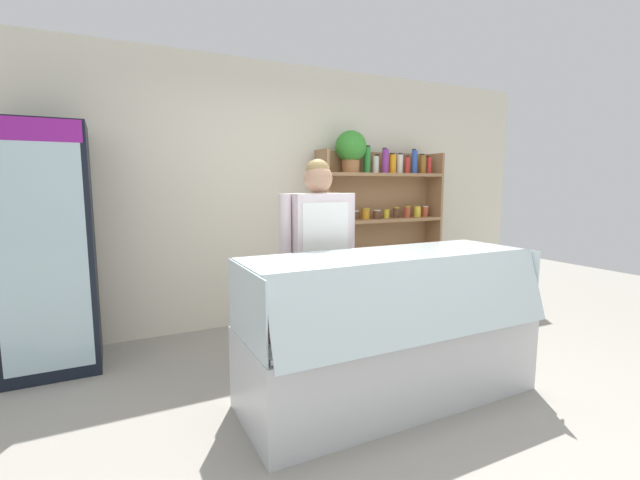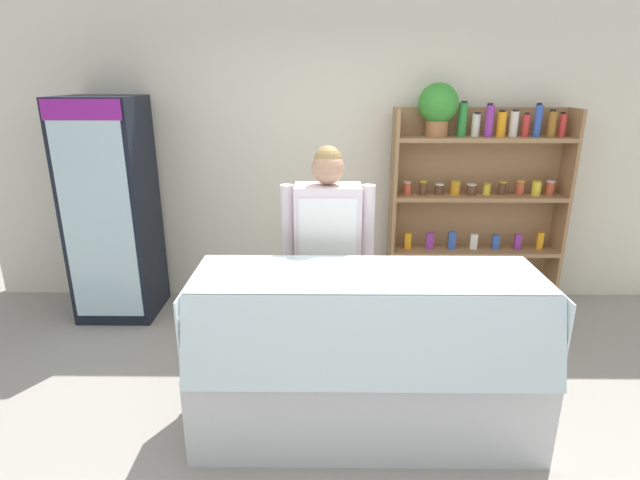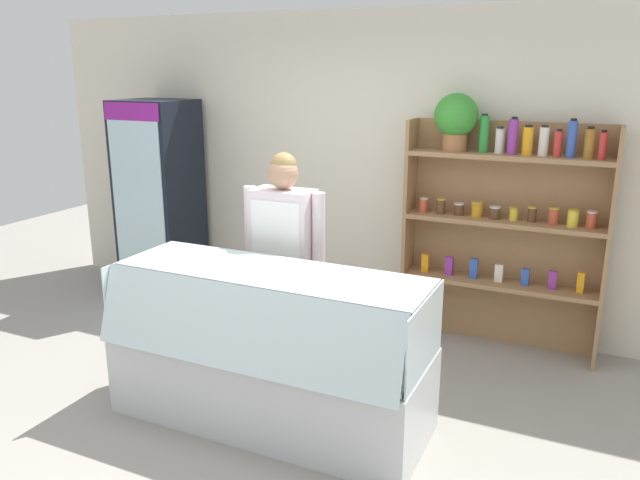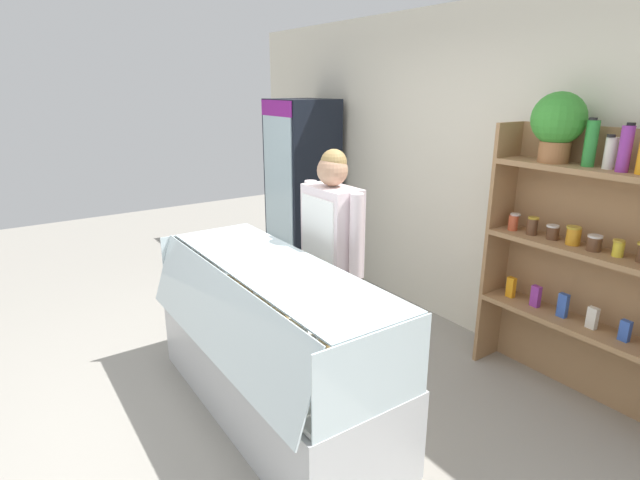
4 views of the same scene
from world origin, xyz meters
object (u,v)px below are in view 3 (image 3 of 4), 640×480
at_px(shelving_unit, 495,203).
at_px(shop_clerk, 284,246).
at_px(drinks_fridge, 160,201).
at_px(deli_display_case, 269,375).

height_order(shelving_unit, shop_clerk, shelving_unit).
bearing_deg(drinks_fridge, deli_display_case, -36.93).
xyz_separation_m(drinks_fridge, shelving_unit, (3.14, 0.20, 0.23)).
xyz_separation_m(shelving_unit, deli_display_case, (-1.04, -1.78, -0.88)).
height_order(drinks_fridge, shop_clerk, drinks_fridge).
relative_size(drinks_fridge, shop_clerk, 1.17).
bearing_deg(deli_display_case, shop_clerk, 109.50).
bearing_deg(shop_clerk, deli_display_case, -70.50).
bearing_deg(deli_display_case, shelving_unit, 59.67).
xyz_separation_m(shelving_unit, shop_clerk, (-1.27, -1.14, -0.21)).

